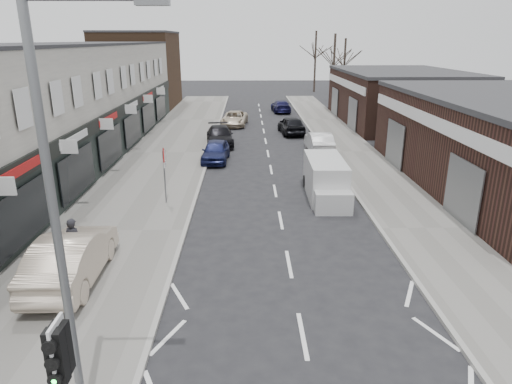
{
  "coord_description": "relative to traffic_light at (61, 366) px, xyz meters",
  "views": [
    {
      "loc": [
        -1.42,
        -8.06,
        7.34
      ],
      "look_at": [
        -1.14,
        6.06,
        2.6
      ],
      "focal_mm": 32.0,
      "sensor_mm": 36.0,
      "label": 1
    }
  ],
  "objects": [
    {
      "name": "pavement_left",
      "position": [
        -2.35,
        24.02,
        -2.35
      ],
      "size": [
        5.5,
        64.0,
        0.12
      ],
      "primitive_type": "cube",
      "color": "slate",
      "rests_on": "ground"
    },
    {
      "name": "pavement_right",
      "position": [
        10.15,
        24.02,
        -2.35
      ],
      "size": [
        3.5,
        64.0,
        0.12
      ],
      "primitive_type": "cube",
      "color": "slate",
      "rests_on": "ground"
    },
    {
      "name": "shop_terrace_left",
      "position": [
        -9.1,
        21.52,
        1.14
      ],
      "size": [
        8.0,
        41.0,
        7.1
      ],
      "primitive_type": "cube",
      "color": "beige",
      "rests_on": "ground"
    },
    {
      "name": "brick_block_far",
      "position": [
        -9.1,
        47.02,
        1.59
      ],
      "size": [
        8.0,
        10.0,
        8.0
      ],
      "primitive_type": "cube",
      "color": "#412C1C",
      "rests_on": "ground"
    },
    {
      "name": "right_unit_far",
      "position": [
        16.9,
        36.02,
        -0.16
      ],
      "size": [
        10.0,
        16.0,
        4.5
      ],
      "primitive_type": "cube",
      "color": "#341E17",
      "rests_on": "ground"
    },
    {
      "name": "tree_far_a",
      "position": [
        13.4,
        50.02,
        -2.41
      ],
      "size": [
        3.6,
        3.6,
        8.0
      ],
      "primitive_type": null,
      "color": "#382D26",
      "rests_on": "ground"
    },
    {
      "name": "tree_far_b",
      "position": [
        15.9,
        56.02,
        -2.41
      ],
      "size": [
        3.6,
        3.6,
        7.5
      ],
      "primitive_type": null,
      "color": "#382D26",
      "rests_on": "ground"
    },
    {
      "name": "tree_far_c",
      "position": [
        12.9,
        62.02,
        -2.41
      ],
      "size": [
        3.6,
        3.6,
        8.5
      ],
      "primitive_type": null,
      "color": "#382D26",
      "rests_on": "ground"
    },
    {
      "name": "traffic_light",
      "position": [
        0.0,
        0.0,
        0.0
      ],
      "size": [
        0.28,
        0.6,
        3.1
      ],
      "color": "slate",
      "rests_on": "pavement_left"
    },
    {
      "name": "street_lamp",
      "position": [
        -0.13,
        1.22,
        2.2
      ],
      "size": [
        2.23,
        0.22,
        8.0
      ],
      "color": "slate",
      "rests_on": "pavement_left"
    },
    {
      "name": "warning_sign",
      "position": [
        -0.76,
        14.02,
        -0.21
      ],
      "size": [
        0.12,
        0.8,
        2.7
      ],
      "color": "slate",
      "rests_on": "pavement_left"
    },
    {
      "name": "white_van",
      "position": [
        6.78,
        14.99,
        -1.53
      ],
      "size": [
        1.77,
        4.85,
        1.88
      ],
      "rotation": [
        0.0,
        0.0,
        -0.02
      ],
      "color": "silver",
      "rests_on": "ground"
    },
    {
      "name": "sedan_on_pavement",
      "position": [
        -2.51,
        6.89,
        -1.51
      ],
      "size": [
        1.74,
        4.8,
        1.57
      ],
      "primitive_type": "imported",
      "rotation": [
        0.0,
        0.0,
        3.16
      ],
      "color": "beige",
      "rests_on": "pavement_left"
    },
    {
      "name": "pedestrian",
      "position": [
        -2.82,
        7.96,
        -1.47
      ],
      "size": [
        0.69,
        0.55,
        1.64
      ],
      "primitive_type": "imported",
      "rotation": [
        0.0,
        0.0,
        2.84
      ],
      "color": "black",
      "rests_on": "pavement_left"
    },
    {
      "name": "parked_car_left_a",
      "position": [
        1.0,
        22.01,
        -1.75
      ],
      "size": [
        1.77,
        3.97,
        1.32
      ],
      "primitive_type": "imported",
      "rotation": [
        0.0,
        0.0,
        -0.05
      ],
      "color": "#161C46",
      "rests_on": "ground"
    },
    {
      "name": "parked_car_left_b",
      "position": [
        1.0,
        26.73,
        -1.74
      ],
      "size": [
        2.3,
        4.79,
        1.35
      ],
      "primitive_type": "imported",
      "rotation": [
        0.0,
        0.0,
        0.09
      ],
      "color": "black",
      "rests_on": "ground"
    },
    {
      "name": "parked_car_left_c",
      "position": [
        1.88,
        34.63,
        -1.79
      ],
      "size": [
        2.5,
        4.7,
        1.26
      ],
      "primitive_type": "imported",
      "rotation": [
        0.0,
        0.0,
        -0.1
      ],
      "color": "beige",
      "rests_on": "ground"
    },
    {
      "name": "parked_car_right_a",
      "position": [
        7.9,
        24.35,
        -1.72
      ],
      "size": [
        1.53,
        4.24,
        1.39
      ],
      "primitive_type": "imported",
      "rotation": [
        0.0,
        0.0,
        3.16
      ],
      "color": "silver",
      "rests_on": "ground"
    },
    {
      "name": "parked_car_right_b",
      "position": [
        6.6,
        30.74,
        -1.68
      ],
      "size": [
        2.14,
        4.46,
        1.47
      ],
      "primitive_type": "imported",
      "rotation": [
        0.0,
        0.0,
        3.24
      ],
      "color": "black",
      "rests_on": "ground"
    },
    {
      "name": "parked_car_right_c",
      "position": [
        6.6,
        42.48,
        -1.79
      ],
      "size": [
        2.05,
        4.44,
        1.26
      ],
      "primitive_type": "imported",
      "rotation": [
        0.0,
        0.0,
        3.21
      ],
      "color": "#121238",
      "rests_on": "ground"
    }
  ]
}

